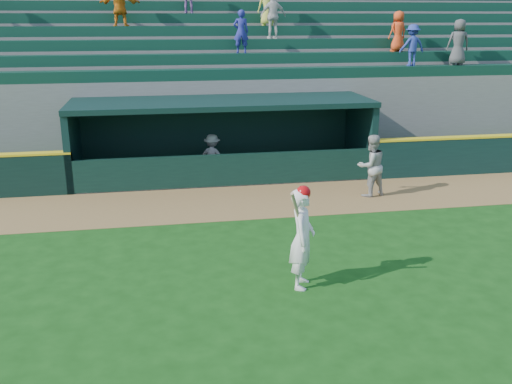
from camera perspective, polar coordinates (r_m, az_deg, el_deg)
ground at (r=11.40m, az=1.42°, el=-8.61°), size 120.00×120.00×0.00m
warning_track at (r=15.89m, az=-2.08°, el=-1.01°), size 40.00×3.00×0.01m
dugout_player_front at (r=16.54m, az=11.43°, el=2.59°), size 1.01×0.87×1.79m
dugout_player_inside at (r=18.09m, az=-4.38°, el=3.54°), size 1.06×0.86×1.43m
dugout at (r=18.53m, az=-3.48°, el=5.93°), size 9.40×2.80×2.46m
stands at (r=22.85m, az=-4.96°, el=10.67°), size 34.50×6.31×7.56m
batter_at_plate at (r=10.73m, az=4.64°, el=-4.52°), size 0.68×0.85×2.02m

